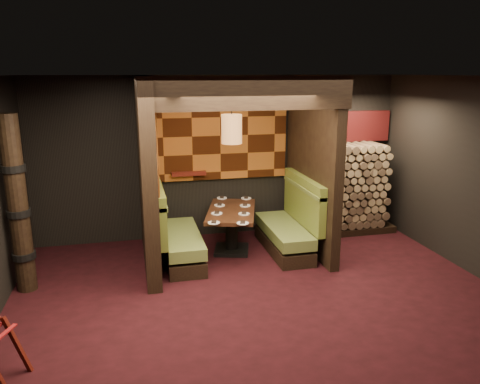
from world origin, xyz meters
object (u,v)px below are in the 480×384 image
booth_bench_left (175,236)px  booth_bench_right (290,227)px  dining_table (231,223)px  pendant_lamp (232,129)px  totem_column (18,206)px  firewood_stack (347,188)px

booth_bench_left → booth_bench_right: 1.89m
booth_bench_left → booth_bench_right: size_ratio=1.00×
dining_table → pendant_lamp: size_ratio=1.47×
totem_column → dining_table: bearing=13.3°
pendant_lamp → dining_table: bearing=90.0°
pendant_lamp → firewood_stack: pendant_lamp is taller
totem_column → firewood_stack: size_ratio=1.39×
pendant_lamp → booth_bench_right: bearing=-6.9°
totem_column → booth_bench_left: bearing=14.8°
dining_table → pendant_lamp: (0.00, -0.05, 1.55)m
firewood_stack → pendant_lamp: bearing=-165.8°
dining_table → firewood_stack: 2.39m
booth_bench_right → firewood_stack: (1.35, 0.70, 0.42)m
pendant_lamp → totem_column: size_ratio=0.43×
pendant_lamp → totem_column: (-3.03, -0.67, -0.86)m
pendant_lamp → totem_column: 3.22m
booth_bench_left → booth_bench_right: bearing=0.0°
booth_bench_right → firewood_stack: bearing=27.3°
dining_table → pendant_lamp: pendant_lamp is taller
booth_bench_left → totem_column: totem_column is taller
booth_bench_right → totem_column: 4.10m
booth_bench_left → dining_table: booth_bench_left is taller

